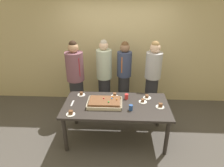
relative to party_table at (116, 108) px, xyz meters
name	(u,v)px	position (x,y,z in m)	size (l,w,h in m)	color
ground_plane	(116,137)	(0.00, 0.00, -0.66)	(12.00, 12.00, 0.00)	#4C4742
interior_back_panel	(118,42)	(0.00, 1.60, 0.84)	(8.00, 0.12, 3.00)	#CCB784
party_table	(116,108)	(0.00, 0.00, 0.00)	(1.91, 0.96, 0.74)	#2D2826
sheet_cake	(105,102)	(-0.21, -0.01, 0.12)	(0.62, 0.42, 0.11)	beige
plated_slice_near_left	(71,113)	(-0.75, -0.35, 0.10)	(0.15, 0.15, 0.07)	white
plated_slice_near_right	(81,94)	(-0.70, 0.32, 0.10)	(0.15, 0.15, 0.07)	white
plated_slice_far_left	(160,106)	(0.78, -0.05, 0.10)	(0.15, 0.15, 0.07)	white
plated_slice_far_right	(143,101)	(0.49, 0.11, 0.10)	(0.15, 0.15, 0.06)	white
plated_slice_center_front	(147,97)	(0.59, 0.27, 0.10)	(0.15, 0.15, 0.06)	white
plated_slice_center_back	(115,95)	(-0.04, 0.29, 0.11)	(0.15, 0.15, 0.08)	white
drink_cup_nearest	(131,108)	(0.26, -0.17, 0.13)	(0.07, 0.07, 0.10)	#2D5199
drink_cup_middle	(126,96)	(0.19, 0.22, 0.13)	(0.07, 0.07, 0.10)	red
cake_server_utensil	(72,103)	(-0.80, 0.00, 0.08)	(0.03, 0.20, 0.01)	silver
person_serving_front	(152,78)	(0.76, 0.90, 0.23)	(0.34, 0.34, 1.70)	#28282D
person_green_shirt_behind	(76,79)	(-0.90, 0.79, 0.22)	(0.38, 0.38, 1.72)	#28282D
person_striped_tie_right	(124,76)	(0.15, 1.07, 0.20)	(0.32, 0.32, 1.65)	#28282D
person_far_right_suit	(104,76)	(-0.30, 1.01, 0.22)	(0.34, 0.34, 1.70)	#28282D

